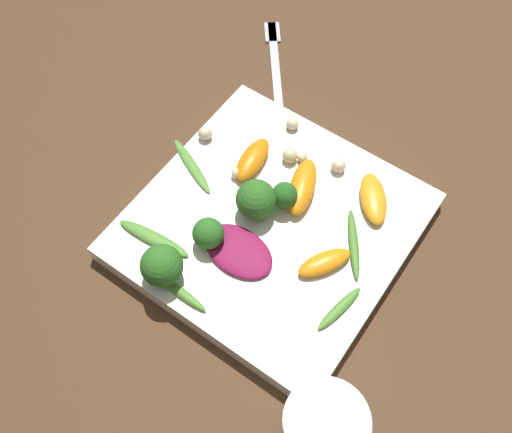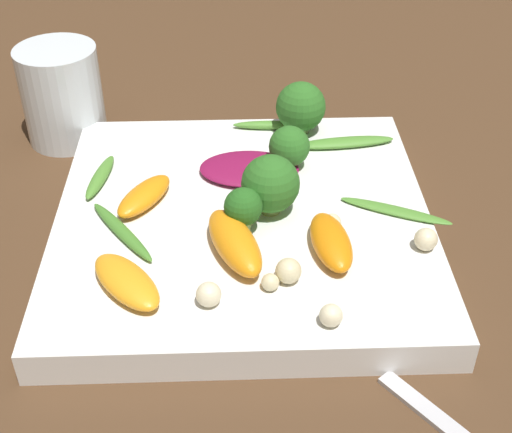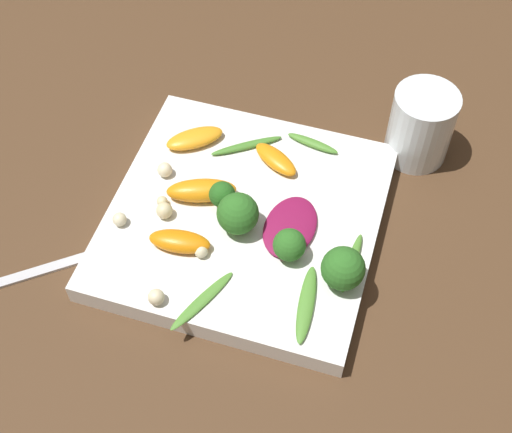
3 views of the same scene
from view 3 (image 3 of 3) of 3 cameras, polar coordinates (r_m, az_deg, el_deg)
ground_plane at (r=0.78m, az=-0.92°, el=-0.78°), size 2.40×2.40×0.00m
plate at (r=0.77m, az=-0.93°, el=-0.23°), size 0.28×0.28×0.03m
drinking_glass at (r=0.83m, az=13.05°, el=7.09°), size 0.07×0.07×0.09m
radicchio_leaf_0 at (r=0.74m, az=2.75°, el=-0.81°), size 0.06×0.08×0.01m
orange_segment_0 at (r=0.82m, az=-4.93°, el=6.25°), size 0.07×0.06×0.01m
orange_segment_1 at (r=0.73m, az=-6.12°, el=-1.99°), size 0.07×0.03×0.02m
orange_segment_2 at (r=0.80m, az=1.59°, el=4.59°), size 0.06×0.05×0.01m
orange_segment_3 at (r=0.76m, az=-4.39°, el=2.09°), size 0.08×0.05×0.02m
broccoli_floret_0 at (r=0.70m, az=6.98°, el=-4.17°), size 0.04×0.04×0.05m
broccoli_floret_1 at (r=0.73m, az=-1.45°, el=0.21°), size 0.04×0.04×0.05m
broccoli_floret_2 at (r=0.71m, az=2.68°, el=-2.31°), size 0.03×0.03×0.04m
broccoli_floret_3 at (r=0.74m, az=-2.84°, el=1.46°), size 0.03×0.03×0.04m
arugula_sprig_0 at (r=0.70m, az=-4.33°, el=-6.73°), size 0.05×0.08×0.00m
arugula_sprig_1 at (r=0.82m, az=4.56°, el=5.86°), size 0.06×0.02×0.01m
arugula_sprig_2 at (r=0.73m, az=7.67°, el=-3.68°), size 0.01×0.07×0.01m
arugula_sprig_3 at (r=0.81m, az=-0.75°, el=5.69°), size 0.07×0.06×0.01m
arugula_sprig_4 at (r=0.70m, az=4.04°, el=-7.00°), size 0.02×0.09×0.01m
macadamia_nut_0 at (r=0.76m, az=-10.86°, el=-0.23°), size 0.01×0.01×0.01m
macadamia_nut_1 at (r=0.77m, az=-7.52°, el=1.20°), size 0.01×0.01×0.01m
macadamia_nut_2 at (r=0.70m, az=-7.99°, el=-6.40°), size 0.02×0.02×0.02m
macadamia_nut_3 at (r=0.76m, az=-7.35°, el=0.47°), size 0.02×0.02×0.02m
macadamia_nut_4 at (r=0.72m, az=-4.42°, el=-2.80°), size 0.01×0.01×0.01m
macadamia_nut_5 at (r=0.79m, az=-7.32°, el=3.73°), size 0.02×0.02×0.02m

